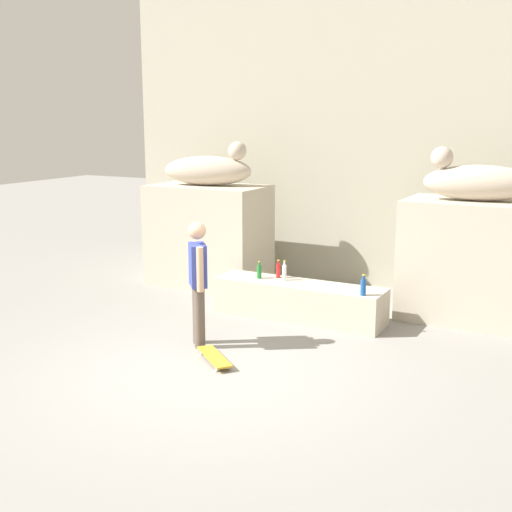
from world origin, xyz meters
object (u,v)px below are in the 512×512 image
at_px(skateboard, 214,357).
at_px(bottle_blue, 363,287).
at_px(statue_reclining_right, 478,181).
at_px(bottle_green, 259,271).
at_px(statue_reclining_left, 210,169).
at_px(bottle_clear, 284,272).
at_px(skater, 198,278).
at_px(bottle_red, 278,270).

bearing_deg(skateboard, bottle_blue, 96.60).
relative_size(statue_reclining_right, bottle_green, 6.32).
distance_m(bottle_blue, bottle_green, 1.76).
bearing_deg(statue_reclining_left, bottle_clear, -42.33).
bearing_deg(bottle_clear, statue_reclining_right, 23.34).
relative_size(bottle_blue, bottle_clear, 0.96).
xyz_separation_m(skater, bottle_blue, (1.76, 1.50, -0.25)).
bearing_deg(skater, statue_reclining_right, 93.66).
height_order(bottle_red, bottle_green, bottle_red).
relative_size(statue_reclining_left, bottle_red, 5.98).
relative_size(bottle_blue, bottle_green, 1.12).
relative_size(statue_reclining_right, bottle_red, 5.94).
bearing_deg(bottle_clear, bottle_red, 147.05).
xyz_separation_m(statue_reclining_right, skateboard, (-2.46, -3.30, -2.02)).
bearing_deg(bottle_blue, bottle_red, 166.23).
bearing_deg(bottle_blue, statue_reclining_right, 48.70).
xyz_separation_m(skater, skateboard, (0.50, -0.43, -0.86)).
relative_size(skater, bottle_green, 6.30).
height_order(statue_reclining_left, skateboard, statue_reclining_left).
relative_size(statue_reclining_right, bottle_blue, 5.64).
distance_m(skater, skateboard, 1.08).
xyz_separation_m(bottle_blue, bottle_green, (-1.74, 0.20, -0.02)).
distance_m(skateboard, bottle_clear, 2.29).
height_order(statue_reclining_right, bottle_blue, statue_reclining_right).
bearing_deg(bottle_green, skater, -90.41).
relative_size(statue_reclining_left, skateboard, 2.27).
xyz_separation_m(statue_reclining_left, bottle_blue, (3.36, -1.39, -1.41)).
bearing_deg(statue_reclining_left, statue_reclining_right, -13.53).
relative_size(skater, bottle_clear, 5.43).
height_order(statue_reclining_left, bottle_green, statue_reclining_left).
bearing_deg(bottle_red, skater, -97.84).
bearing_deg(bottle_red, statue_reclining_left, 151.35).
bearing_deg(bottle_blue, skateboard, -122.94).
xyz_separation_m(bottle_clear, bottle_green, (-0.40, -0.07, -0.02)).
distance_m(statue_reclining_right, bottle_clear, 3.11).
height_order(skater, bottle_blue, skater).
xyz_separation_m(bottle_blue, bottle_red, (-1.50, 0.37, -0.01)).
relative_size(skateboard, bottle_blue, 2.51).
bearing_deg(skateboard, statue_reclining_right, 92.91).
relative_size(skater, bottle_blue, 5.62).
distance_m(bottle_red, bottle_clear, 0.18).
relative_size(statue_reclining_left, bottle_blue, 5.68).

